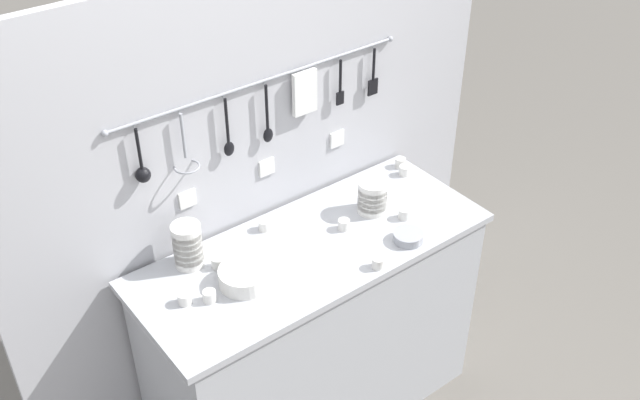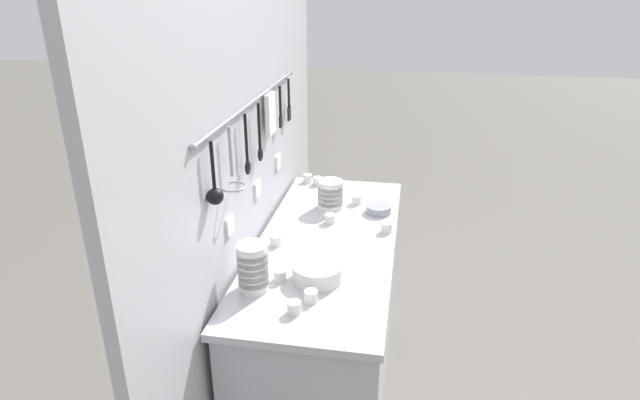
% 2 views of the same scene
% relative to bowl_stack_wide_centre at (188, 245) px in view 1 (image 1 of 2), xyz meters
% --- Properties ---
extents(counter, '(1.44, 0.59, 0.96)m').
position_rel_bowl_stack_wide_centre_xyz_m(counter, '(0.43, -0.20, -0.57)').
color(counter, '#ADAFB5').
rests_on(counter, ground).
extents(back_wall, '(2.24, 0.11, 2.00)m').
position_rel_bowl_stack_wide_centre_xyz_m(back_wall, '(0.43, 0.13, -0.05)').
color(back_wall, '#B2B2B7').
rests_on(back_wall, ground).
extents(bowl_stack_wide_centre, '(0.11, 0.11, 0.18)m').
position_rel_bowl_stack_wide_centre_xyz_m(bowl_stack_wide_centre, '(0.00, 0.00, 0.00)').
color(bowl_stack_wide_centre, silver).
rests_on(bowl_stack_wide_centre, counter).
extents(bowl_stack_tall_left, '(0.12, 0.12, 0.14)m').
position_rel_bowl_stack_wide_centre_xyz_m(bowl_stack_tall_left, '(0.77, -0.16, -0.02)').
color(bowl_stack_tall_left, silver).
rests_on(bowl_stack_tall_left, counter).
extents(plate_stack, '(0.19, 0.19, 0.06)m').
position_rel_bowl_stack_wide_centre_xyz_m(plate_stack, '(0.11, -0.22, -0.06)').
color(plate_stack, silver).
rests_on(plate_stack, counter).
extents(steel_mixing_bowl, '(0.12, 0.12, 0.04)m').
position_rel_bowl_stack_wide_centre_xyz_m(steel_mixing_bowl, '(0.75, -0.40, -0.07)').
color(steel_mixing_bowl, '#93969E').
rests_on(steel_mixing_bowl, counter).
extents(cup_back_left, '(0.05, 0.05, 0.04)m').
position_rel_bowl_stack_wide_centre_xyz_m(cup_back_left, '(-0.12, -0.18, -0.07)').
color(cup_back_left, silver).
rests_on(cup_back_left, counter).
extents(cup_edge_far, '(0.05, 0.05, 0.04)m').
position_rel_bowl_stack_wide_centre_xyz_m(cup_edge_far, '(0.60, -0.19, -0.07)').
color(cup_edge_far, silver).
rests_on(cup_edge_far, counter).
extents(cup_mid_row, '(0.05, 0.05, 0.04)m').
position_rel_bowl_stack_wide_centre_xyz_m(cup_mid_row, '(-0.04, -0.22, -0.07)').
color(cup_mid_row, silver).
rests_on(cup_mid_row, counter).
extents(cup_front_left, '(0.05, 0.05, 0.04)m').
position_rel_bowl_stack_wide_centre_xyz_m(cup_front_left, '(1.09, 0.02, -0.07)').
color(cup_front_left, silver).
rests_on(cup_front_left, counter).
extents(cup_back_right, '(0.05, 0.05, 0.04)m').
position_rel_bowl_stack_wide_centre_xyz_m(cup_back_right, '(0.08, -0.08, -0.07)').
color(cup_back_right, silver).
rests_on(cup_back_right, counter).
extents(cup_centre, '(0.05, 0.05, 0.04)m').
position_rel_bowl_stack_wide_centre_xyz_m(cup_centre, '(1.06, -0.04, -0.07)').
color(cup_centre, silver).
rests_on(cup_centre, counter).
extents(cup_front_right, '(0.05, 0.05, 0.04)m').
position_rel_bowl_stack_wide_centre_xyz_m(cup_front_right, '(0.55, -0.45, -0.07)').
color(cup_front_right, silver).
rests_on(cup_front_right, counter).
extents(cup_beside_plates, '(0.05, 0.05, 0.04)m').
position_rel_bowl_stack_wide_centre_xyz_m(cup_beside_plates, '(0.84, -0.28, -0.07)').
color(cup_beside_plates, silver).
rests_on(cup_beside_plates, counter).
extents(cup_edge_near, '(0.05, 0.05, 0.04)m').
position_rel_bowl_stack_wide_centre_xyz_m(cup_edge_near, '(0.34, 0.01, -0.07)').
color(cup_edge_near, silver).
rests_on(cup_edge_near, counter).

